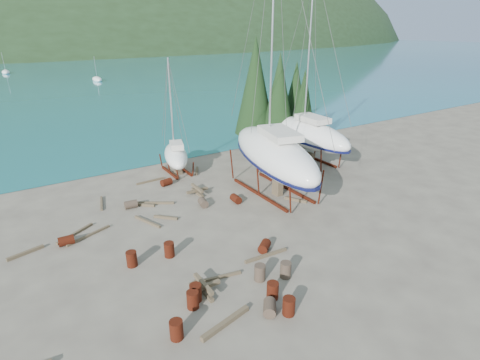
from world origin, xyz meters
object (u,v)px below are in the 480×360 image
large_sailboat_far (308,133)px  small_sailboat_shore (176,155)px  large_sailboat_near (274,153)px  worker (274,179)px

large_sailboat_far → small_sailboat_shore: large_sailboat_far is taller
large_sailboat_near → small_sailboat_shore: large_sailboat_near is taller
large_sailboat_near → worker: size_ratio=12.43×
small_sailboat_shore → worker: small_sailboat_shore is taller
large_sailboat_far → worker: (-6.63, -3.54, -2.01)m
large_sailboat_near → large_sailboat_far: bearing=43.2°
large_sailboat_near → large_sailboat_far: 8.28m
large_sailboat_far → worker: size_ratio=10.67×
small_sailboat_shore → large_sailboat_near: bearing=-42.4°
large_sailboat_near → small_sailboat_shore: (-4.65, 8.11, -1.60)m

